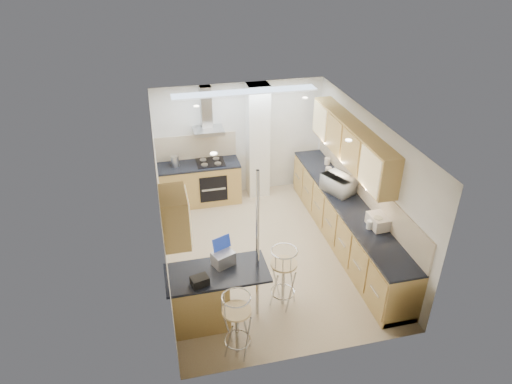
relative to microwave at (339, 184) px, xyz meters
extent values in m
plane|color=tan|center=(-1.45, -0.34, -1.08)|extent=(4.80, 4.80, 0.00)
cube|color=silver|center=(-1.45, 2.06, 0.17)|extent=(3.60, 0.04, 2.50)
cube|color=silver|center=(-1.45, -2.74, 0.17)|extent=(3.60, 0.04, 2.50)
cube|color=silver|center=(-3.25, -0.34, 0.17)|extent=(0.04, 4.80, 2.50)
cube|color=silver|center=(0.35, -0.34, 0.17)|extent=(0.04, 4.80, 2.50)
cube|color=white|center=(-1.45, -0.34, 1.42)|extent=(3.60, 4.80, 0.02)
cube|color=#B28D47|center=(0.18, 0.06, 0.80)|extent=(0.34, 3.00, 0.72)
cube|color=#B28D47|center=(-3.08, -1.69, 0.80)|extent=(0.34, 0.62, 0.72)
cube|color=#EDE4C7|center=(0.34, -0.34, 0.10)|extent=(0.03, 4.40, 0.56)
cube|color=#EDE4C7|center=(-2.40, 2.05, 0.10)|extent=(1.70, 0.03, 0.56)
cube|color=white|center=(-1.10, 1.86, 0.17)|extent=(0.45, 0.40, 2.50)
cube|color=#AEB1B3|center=(-2.15, 1.81, 0.54)|extent=(0.62, 0.48, 0.08)
cube|color=#AEB1B3|center=(-2.15, 1.95, 0.98)|extent=(0.22, 0.20, 0.88)
cylinder|color=silver|center=(-1.98, -1.79, 0.17)|extent=(0.05, 0.05, 2.50)
cube|color=black|center=(-2.15, 1.45, -0.63)|extent=(0.58, 0.02, 0.58)
cube|color=black|center=(-2.15, 1.76, -0.16)|extent=(0.58, 0.50, 0.02)
cube|color=tan|center=(-1.45, 1.46, 1.40)|extent=(2.80, 0.35, 0.02)
cube|color=#B28D47|center=(0.05, -0.34, -0.64)|extent=(0.60, 4.40, 0.88)
cube|color=black|center=(0.05, -0.34, -0.18)|extent=(0.63, 4.40, 0.04)
cube|color=#B28D47|center=(-2.40, 1.76, -0.64)|extent=(1.70, 0.60, 0.88)
cube|color=black|center=(-2.40, 1.76, -0.18)|extent=(1.70, 0.63, 0.04)
cube|color=#B28D47|center=(-2.57, -1.79, -0.63)|extent=(1.35, 0.62, 0.90)
cube|color=black|center=(-2.57, -1.79, -0.16)|extent=(1.47, 0.72, 0.04)
imported|color=white|center=(0.00, 0.00, 0.00)|extent=(0.61, 0.71, 0.33)
cube|color=#919398|center=(-2.45, -1.64, -0.04)|extent=(0.37, 0.33, 0.21)
cube|color=black|center=(-2.84, -2.00, -0.08)|extent=(0.27, 0.22, 0.13)
cylinder|color=beige|center=(0.06, 0.68, -0.08)|extent=(0.14, 0.14, 0.17)
cylinder|color=beige|center=(0.22, 1.13, -0.09)|extent=(0.11, 0.11, 0.14)
cylinder|color=#B9B594|center=(0.15, -1.28, -0.06)|extent=(0.17, 0.17, 0.21)
cylinder|color=white|center=(0.04, -1.25, -0.09)|extent=(0.10, 0.10, 0.15)
cube|color=beige|center=(0.21, -1.23, -0.06)|extent=(0.32, 0.40, 0.20)
cylinder|color=#AEB1B3|center=(-2.87, 1.76, -0.05)|extent=(0.16, 0.16, 0.24)
camera|label=1|loc=(-3.19, -6.84, 4.09)|focal=32.00mm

